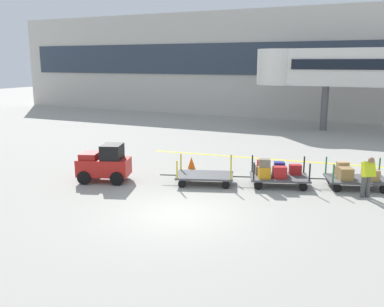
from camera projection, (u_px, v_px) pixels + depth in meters
name	position (u px, v px, depth m)	size (l,w,h in m)	color
ground_plane	(179.00, 214.00, 13.73)	(120.00, 120.00, 0.00)	#9E9B91
apron_lead_line	(331.00, 164.00, 20.56)	(18.74, 0.20, 0.01)	yellow
terminal_building	(313.00, 64.00, 35.80)	(62.05, 2.51, 9.41)	#BCB7AD
jet_bridge	(357.00, 68.00, 28.96)	(15.29, 3.00, 5.83)	silver
baggage_tug	(105.00, 164.00, 17.36)	(2.35, 1.79, 1.58)	red
baggage_cart_lead	(205.00, 176.00, 17.07)	(3.07, 2.08, 1.10)	#4C4C4F
baggage_cart_middle	(276.00, 173.00, 16.77)	(3.07, 2.08, 1.18)	#4C4C4F
baggage_cart_tail	(355.00, 176.00, 16.49)	(3.07, 2.08, 1.10)	#4C4C4F
baggage_handler	(368.00, 175.00, 15.22)	(0.56, 0.57, 1.56)	#4C4C4C
safety_cone_near	(191.00, 163.00, 19.57)	(0.36, 0.36, 0.55)	#EA590F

